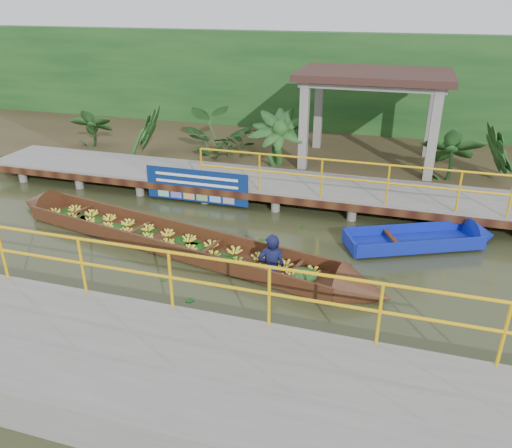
# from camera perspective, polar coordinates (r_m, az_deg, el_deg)

# --- Properties ---
(ground) EXTENTS (80.00, 80.00, 0.00)m
(ground) POSITION_cam_1_polar(r_m,az_deg,el_deg) (11.22, -6.27, -3.11)
(ground) COLOR #283018
(ground) RESTS_ON ground
(land_strip) EXTENTS (30.00, 8.00, 0.45)m
(land_strip) POSITION_cam_1_polar(r_m,az_deg,el_deg) (17.79, 3.07, 8.39)
(land_strip) COLOR #332B19
(land_strip) RESTS_ON ground
(far_dock) EXTENTS (16.00, 2.06, 1.66)m
(far_dock) POSITION_cam_1_polar(r_m,az_deg,el_deg) (13.97, -0.89, 4.90)
(far_dock) COLOR slate
(far_dock) RESTS_ON ground
(near_dock) EXTENTS (18.00, 2.40, 1.73)m
(near_dock) POSITION_cam_1_polar(r_m,az_deg,el_deg) (7.56, -11.75, -16.41)
(near_dock) COLOR slate
(near_dock) RESTS_ON ground
(pavilion) EXTENTS (4.40, 3.00, 3.00)m
(pavilion) POSITION_cam_1_polar(r_m,az_deg,el_deg) (15.61, 13.31, 15.26)
(pavilion) COLOR slate
(pavilion) RESTS_ON ground
(foliage_backdrop) EXTENTS (30.00, 0.80, 4.00)m
(foliage_backdrop) POSITION_cam_1_polar(r_m,az_deg,el_deg) (19.77, 5.00, 15.27)
(foliage_backdrop) COLOR #133B17
(foliage_backdrop) RESTS_ON ground
(vendor_boat) EXTENTS (9.94, 3.02, 2.03)m
(vendor_boat) POSITION_cam_1_polar(r_m,az_deg,el_deg) (11.26, -8.31, -1.93)
(vendor_boat) COLOR #341A0E
(vendor_boat) RESTS_ON ground
(moored_blue_boat) EXTENTS (3.55, 2.28, 0.84)m
(moored_blue_boat) POSITION_cam_1_polar(r_m,az_deg,el_deg) (12.20, 21.05, -1.57)
(moored_blue_boat) COLOR #0E1E9B
(moored_blue_boat) RESTS_ON ground
(blue_banner) EXTENTS (2.90, 0.04, 0.91)m
(blue_banner) POSITION_cam_1_polar(r_m,az_deg,el_deg) (13.50, -6.80, 4.36)
(blue_banner) COLOR navy
(blue_banner) RESTS_ON ground
(tropical_plants) EXTENTS (14.14, 1.14, 1.42)m
(tropical_plants) POSITION_cam_1_polar(r_m,az_deg,el_deg) (15.46, 1.49, 9.51)
(tropical_plants) COLOR #133B17
(tropical_plants) RESTS_ON ground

